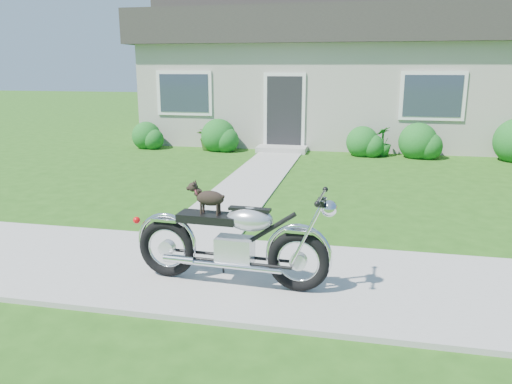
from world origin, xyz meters
TOP-DOWN VIEW (x-y plane):
  - ground at (0.00, 0.00)m, footprint 80.00×80.00m
  - sidewalk at (0.00, 0.00)m, footprint 24.00×2.20m
  - walkway at (-1.50, 5.00)m, footprint 1.20×8.00m
  - house at (-0.00, 11.99)m, footprint 12.60×7.03m
  - shrub_row at (0.79, 8.50)m, footprint 11.19×1.19m
  - potted_plant_left at (-3.67, 8.55)m, footprint 0.80×0.87m
  - potted_plant_right at (1.27, 8.55)m, footprint 0.62×0.62m
  - motorcycle_with_dog at (-0.57, -0.33)m, footprint 2.22×0.60m

SIDE VIEW (x-z plane):
  - ground at x=0.00m, z-range 0.00..0.00m
  - walkway at x=-1.50m, z-range 0.00..0.03m
  - sidewalk at x=0.00m, z-range 0.00..0.04m
  - potted_plant_right at x=1.27m, z-range 0.00..0.80m
  - potted_plant_left at x=-3.67m, z-range 0.00..0.80m
  - shrub_row at x=0.79m, z-range -0.16..1.04m
  - motorcycle_with_dog at x=-0.57m, z-range -0.02..1.10m
  - house at x=0.00m, z-range -0.09..4.41m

